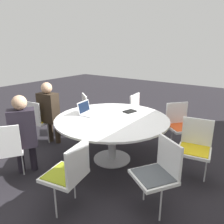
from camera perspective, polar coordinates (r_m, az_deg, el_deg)
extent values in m
plane|color=black|center=(3.79, 0.00, -12.14)|extent=(16.00, 16.00, 0.00)
cylinder|color=#B7B7BC|center=(3.79, 0.00, -12.01)|extent=(0.62, 0.62, 0.02)
cylinder|color=#B7B7BC|center=(3.63, 0.00, -7.15)|extent=(0.13, 0.13, 0.69)
cylinder|color=white|center=(3.50, 0.00, -1.80)|extent=(1.82, 1.82, 0.03)
cube|color=white|center=(4.49, -18.24, -2.15)|extent=(0.48, 0.50, 0.04)
cube|color=gold|center=(4.48, -18.27, -1.84)|extent=(0.43, 0.44, 0.01)
cube|color=white|center=(4.30, -20.33, -0.13)|extent=(0.10, 0.42, 0.40)
cylinder|color=silver|center=(4.69, -19.56, -4.44)|extent=(0.02, 0.02, 0.42)
cylinder|color=silver|center=(4.45, -16.31, -5.31)|extent=(0.02, 0.02, 0.42)
cube|color=white|center=(3.46, -25.75, -8.91)|extent=(0.60, 0.60, 0.04)
cube|color=red|center=(3.45, -25.81, -8.52)|extent=(0.53, 0.52, 0.01)
cube|color=white|center=(3.19, -26.58, -6.83)|extent=(0.36, 0.26, 0.40)
cylinder|color=silver|center=(3.54, -22.31, -12.01)|extent=(0.02, 0.02, 0.42)
cube|color=white|center=(2.64, -12.35, -15.87)|extent=(0.51, 0.49, 0.04)
cube|color=olive|center=(2.62, -12.39, -15.39)|extent=(0.45, 0.44, 0.01)
cube|color=white|center=(2.42, -8.92, -12.77)|extent=(0.42, 0.11, 0.40)
cylinder|color=silver|center=(2.66, -14.53, -21.82)|extent=(0.02, 0.02, 0.42)
cylinder|color=silver|center=(2.88, -9.78, -18.02)|extent=(0.02, 0.02, 0.42)
cube|color=white|center=(2.59, 10.67, -16.39)|extent=(0.59, 0.60, 0.04)
cube|color=#4C5156|center=(2.58, 10.70, -15.91)|extent=(0.52, 0.53, 0.01)
cube|color=white|center=(2.58, 14.71, -11.19)|extent=(0.25, 0.37, 0.40)
cylinder|color=silver|center=(2.61, 12.60, -22.54)|extent=(0.02, 0.02, 0.42)
cylinder|color=silver|center=(2.85, 8.41, -18.43)|extent=(0.02, 0.02, 0.42)
cube|color=white|center=(3.29, 20.60, -9.57)|extent=(0.49, 0.50, 0.04)
cube|color=gold|center=(3.28, 20.65, -9.17)|extent=(0.43, 0.44, 0.01)
cube|color=white|center=(3.38, 21.37, -4.84)|extent=(0.10, 0.42, 0.40)
cylinder|color=silver|center=(3.39, 23.28, -13.47)|extent=(0.02, 0.02, 0.42)
cylinder|color=silver|center=(3.41, 17.12, -12.57)|extent=(0.02, 0.02, 0.42)
cube|color=white|center=(4.08, 17.65, -4.01)|extent=(0.61, 0.60, 0.04)
cube|color=#E04C1E|center=(4.07, 17.68, -3.67)|extent=(0.53, 0.53, 0.01)
cube|color=white|center=(4.17, 16.54, -0.27)|extent=(0.34, 0.29, 0.40)
cylinder|color=silver|center=(4.26, 19.45, -6.62)|extent=(0.02, 0.02, 0.42)
cylinder|color=silver|center=(4.08, 15.18, -7.29)|extent=(0.02, 0.02, 0.42)
cube|color=white|center=(4.67, 8.04, -0.68)|extent=(0.48, 0.46, 0.04)
cube|color=red|center=(4.66, 8.05, -0.37)|extent=(0.42, 0.40, 0.01)
cube|color=white|center=(4.68, 5.96, 2.26)|extent=(0.42, 0.07, 0.40)
cylinder|color=silver|center=(4.90, 8.76, -2.67)|extent=(0.02, 0.02, 0.42)
cylinder|color=silver|center=(4.59, 7.03, -4.00)|extent=(0.02, 0.02, 0.42)
cube|color=white|center=(4.75, -4.75, -0.25)|extent=(0.60, 0.60, 0.04)
cube|color=teal|center=(4.75, -4.76, 0.05)|extent=(0.53, 0.53, 0.01)
cube|color=white|center=(4.65, -7.16, 2.12)|extent=(0.27, 0.36, 0.40)
cylinder|color=silver|center=(4.99, -5.17, -2.16)|extent=(0.02, 0.02, 0.42)
cylinder|color=silver|center=(4.66, -4.17, -3.57)|extent=(0.02, 0.02, 0.42)
cylinder|color=#2D2319|center=(4.53, -15.76, -4.59)|extent=(0.10, 0.10, 0.46)
cylinder|color=#2D2319|center=(4.41, -14.02, -5.02)|extent=(0.10, 0.10, 0.46)
cube|color=#2D2319|center=(4.24, -16.30, 1.10)|extent=(0.27, 0.39, 0.55)
sphere|color=tan|center=(4.16, -16.74, 6.07)|extent=(0.20, 0.20, 0.20)
cylinder|color=#231E28|center=(3.62, -22.78, -11.03)|extent=(0.10, 0.10, 0.46)
cylinder|color=#231E28|center=(3.61, -19.90, -10.77)|extent=(0.10, 0.10, 0.46)
cube|color=#231E28|center=(3.32, -22.31, -3.97)|extent=(0.42, 0.39, 0.55)
sphere|color=tan|center=(3.21, -23.06, 2.29)|extent=(0.20, 0.20, 0.20)
cube|color=silver|center=(3.69, -5.89, -0.48)|extent=(0.36, 0.28, 0.02)
cube|color=silver|center=(3.72, -7.38, 1.34)|extent=(0.33, 0.10, 0.20)
cube|color=black|center=(3.72, -7.30, 1.33)|extent=(0.29, 0.08, 0.17)
cube|color=black|center=(3.82, 4.66, 0.19)|extent=(0.24, 0.19, 0.02)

